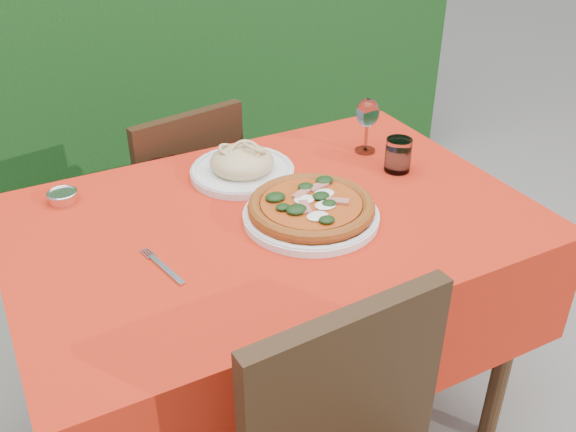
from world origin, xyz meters
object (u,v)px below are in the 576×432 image
pasta_plate (242,166)px  wine_glass (368,115)px  chair_far (181,204)px  water_glass (398,157)px  fork (167,270)px  pizza_plate (311,209)px  steel_ramekin (63,197)px

pasta_plate → wine_glass: size_ratio=1.73×
chair_far → water_glass: size_ratio=8.81×
chair_far → water_glass: bearing=119.5°
pasta_plate → fork: 0.46m
pizza_plate → wine_glass: wine_glass is taller
wine_glass → steel_ramekin: wine_glass is taller
pizza_plate → fork: 0.38m
water_glass → chair_far: bearing=129.6°
wine_glass → fork: size_ratio=0.91×
water_glass → steel_ramekin: bearing=163.4°
pizza_plate → fork: pizza_plate is taller
chair_far → wine_glass: wine_glass is taller
pasta_plate → steel_ramekin: 0.47m
wine_glass → steel_ramekin: bearing=172.4°
wine_glass → steel_ramekin: 0.86m
pasta_plate → water_glass: water_glass is taller
water_glass → fork: size_ratio=0.52×
water_glass → fork: 0.74m
water_glass → fork: water_glass is taller
pasta_plate → fork: size_ratio=1.57×
chair_far → wine_glass: bearing=127.4°
pizza_plate → steel_ramekin: (-0.52, 0.37, -0.02)m
chair_far → wine_glass: size_ratio=5.06×
water_glass → pasta_plate: bearing=156.1°
pizza_plate → pasta_plate: 0.29m
pasta_plate → water_glass: bearing=-23.9°
steel_ramekin → chair_far: bearing=36.9°
wine_glass → chair_far: bearing=137.4°
chair_far → water_glass: (0.46, -0.55, 0.31)m
chair_far → steel_ramekin: chair_far is taller
steel_ramekin → fork: bearing=-71.4°
chair_far → pasta_plate: (0.07, -0.38, 0.30)m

